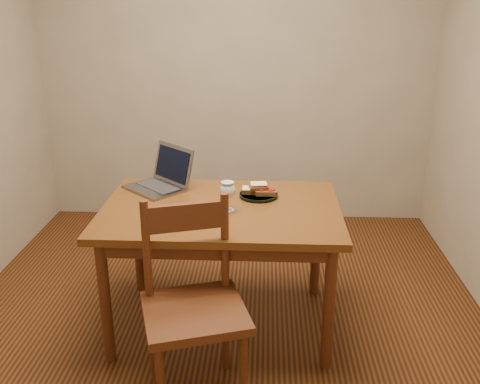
{
  "coord_description": "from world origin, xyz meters",
  "views": [
    {
      "loc": [
        0.24,
        -2.77,
        1.83
      ],
      "look_at": [
        0.11,
        0.01,
        0.8
      ],
      "focal_mm": 40.0,
      "sensor_mm": 36.0,
      "label": 1
    }
  ],
  "objects_px": {
    "milk_glass": "(228,196)",
    "table": "(221,221)",
    "plate": "(259,195)",
    "laptop": "(163,177)",
    "chair": "(193,298)"
  },
  "relations": [
    {
      "from": "table",
      "to": "plate",
      "type": "xyz_separation_m",
      "value": [
        0.2,
        0.16,
        0.1
      ]
    },
    {
      "from": "chair",
      "to": "laptop",
      "type": "height_order",
      "value": "laptop"
    },
    {
      "from": "chair",
      "to": "milk_glass",
      "type": "relative_size",
      "value": 3.44
    },
    {
      "from": "table",
      "to": "chair",
      "type": "relative_size",
      "value": 2.29
    },
    {
      "from": "table",
      "to": "plate",
      "type": "bearing_deg",
      "value": 38.98
    },
    {
      "from": "milk_glass",
      "to": "plate",
      "type": "bearing_deg",
      "value": 53.4
    },
    {
      "from": "chair",
      "to": "laptop",
      "type": "xyz_separation_m",
      "value": [
        -0.29,
        0.9,
        0.27
      ]
    },
    {
      "from": "table",
      "to": "plate",
      "type": "height_order",
      "value": "plate"
    },
    {
      "from": "plate",
      "to": "laptop",
      "type": "xyz_separation_m",
      "value": [
        -0.58,
        0.14,
        0.05
      ]
    },
    {
      "from": "table",
      "to": "laptop",
      "type": "height_order",
      "value": "laptop"
    },
    {
      "from": "plate",
      "to": "milk_glass",
      "type": "height_order",
      "value": "milk_glass"
    },
    {
      "from": "table",
      "to": "laptop",
      "type": "distance_m",
      "value": 0.5
    },
    {
      "from": "chair",
      "to": "plate",
      "type": "distance_m",
      "value": 0.84
    },
    {
      "from": "table",
      "to": "plate",
      "type": "relative_size",
      "value": 5.82
    },
    {
      "from": "milk_glass",
      "to": "table",
      "type": "bearing_deg",
      "value": 127.79
    }
  ]
}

